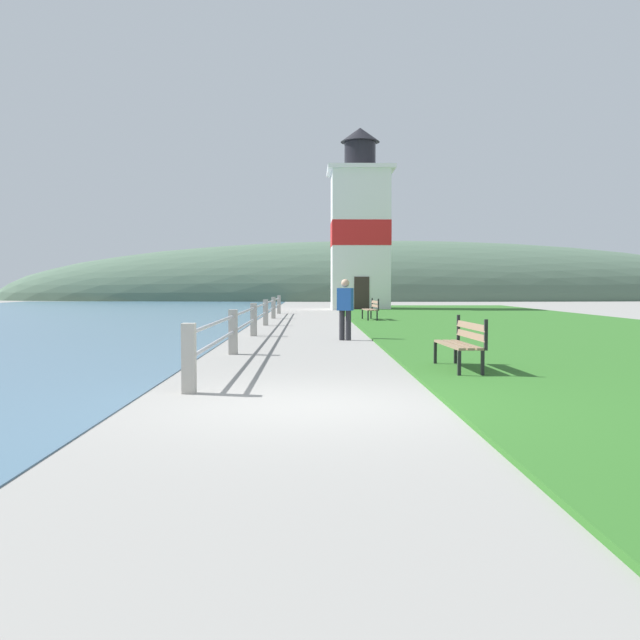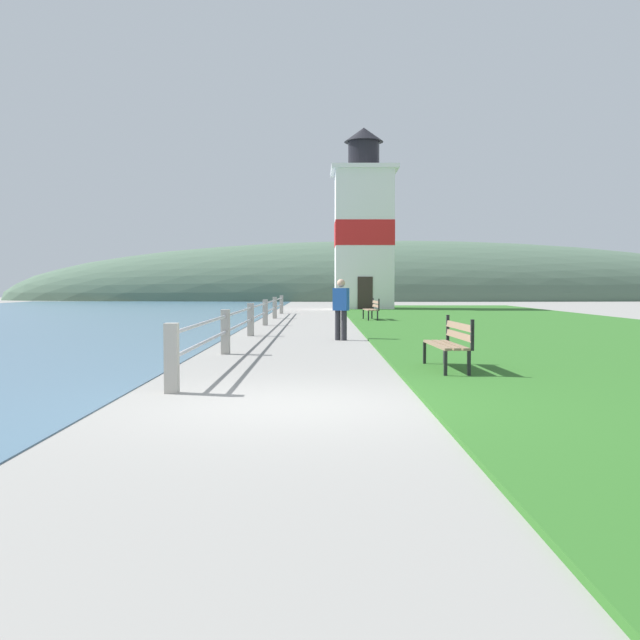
# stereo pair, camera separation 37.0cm
# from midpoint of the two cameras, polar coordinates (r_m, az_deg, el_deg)

# --- Properties ---
(ground_plane) EXTENTS (160.00, 160.00, 0.00)m
(ground_plane) POSITION_cam_midpoint_polar(r_m,az_deg,el_deg) (8.79, -1.42, -6.84)
(ground_plane) COLOR gray
(grass_verge) EXTENTS (12.00, 50.58, 0.06)m
(grass_verge) POSITION_cam_midpoint_polar(r_m,az_deg,el_deg) (26.64, 16.40, -0.44)
(grass_verge) COLOR #2D6623
(grass_verge) RESTS_ON ground_plane
(seawall_railing) EXTENTS (0.18, 27.84, 0.96)m
(seawall_railing) POSITION_cam_midpoint_polar(r_m,az_deg,el_deg) (23.59, -4.37, 0.57)
(seawall_railing) COLOR #A8A399
(seawall_railing) RESTS_ON ground_plane
(park_bench_near) EXTENTS (0.55, 1.79, 0.94)m
(park_bench_near) POSITION_cam_midpoint_polar(r_m,az_deg,el_deg) (12.22, 11.37, -1.65)
(park_bench_near) COLOR #846B51
(park_bench_near) RESTS_ON ground_plane
(park_bench_midway) EXTENTS (0.59, 1.68, 0.94)m
(park_bench_midway) POSITION_cam_midpoint_polar(r_m,az_deg,el_deg) (29.56, 4.68, 0.95)
(park_bench_midway) COLOR #846B51
(park_bench_midway) RESTS_ON ground_plane
(lighthouse) EXTENTS (4.03, 4.03, 11.16)m
(lighthouse) POSITION_cam_midpoint_polar(r_m,az_deg,el_deg) (44.42, 3.85, 7.15)
(lighthouse) COLOR white
(lighthouse) RESTS_ON ground_plane
(person_strolling) EXTENTS (0.45, 0.36, 1.64)m
(person_strolling) POSITION_cam_midpoint_polar(r_m,az_deg,el_deg) (19.08, 2.35, 1.03)
(person_strolling) COLOR #28282D
(person_strolling) RESTS_ON ground_plane
(distant_hillside) EXTENTS (80.00, 16.00, 12.00)m
(distant_hillside) POSITION_cam_midpoint_polar(r_m,az_deg,el_deg) (72.82, 6.23, 1.60)
(distant_hillside) COLOR #4C6651
(distant_hillside) RESTS_ON ground_plane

